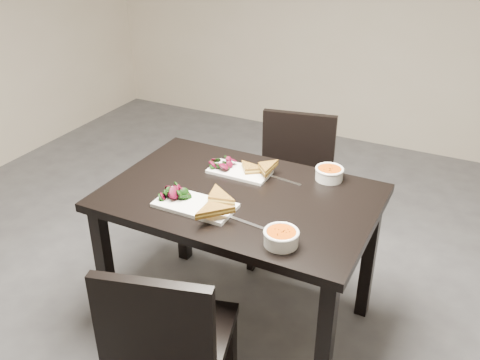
{
  "coord_description": "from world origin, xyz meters",
  "views": [
    {
      "loc": [
        0.93,
        -1.83,
        1.92
      ],
      "look_at": [
        0.01,
        -0.01,
        0.82
      ],
      "focal_mm": 39.49,
      "sensor_mm": 36.0,
      "label": 1
    }
  ],
  "objects_px": {
    "plate_near": "(195,205)",
    "soup_bowl_far": "(329,173)",
    "chair_far": "(293,180)",
    "soup_bowl_near": "(281,237)",
    "plate_far": "(240,172)",
    "table": "(240,213)",
    "chair_near": "(168,341)"
  },
  "relations": [
    {
      "from": "plate_near",
      "to": "plate_far",
      "type": "relative_size",
      "value": 1.17
    },
    {
      "from": "plate_far",
      "to": "soup_bowl_far",
      "type": "relative_size",
      "value": 2.19
    },
    {
      "from": "chair_near",
      "to": "chair_far",
      "type": "xyz_separation_m",
      "value": [
        -0.05,
        1.37,
        0.0
      ]
    },
    {
      "from": "soup_bowl_far",
      "to": "table",
      "type": "bearing_deg",
      "value": -135.13
    },
    {
      "from": "plate_near",
      "to": "soup_bowl_far",
      "type": "relative_size",
      "value": 2.57
    },
    {
      "from": "soup_bowl_near",
      "to": "chair_far",
      "type": "bearing_deg",
      "value": 108.21
    },
    {
      "from": "chair_near",
      "to": "soup_bowl_near",
      "type": "xyz_separation_m",
      "value": [
        0.27,
        0.4,
        0.3
      ]
    },
    {
      "from": "chair_near",
      "to": "soup_bowl_near",
      "type": "height_order",
      "value": "chair_near"
    },
    {
      "from": "chair_far",
      "to": "chair_near",
      "type": "bearing_deg",
      "value": -99.13
    },
    {
      "from": "soup_bowl_near",
      "to": "soup_bowl_far",
      "type": "height_order",
      "value": "soup_bowl_near"
    },
    {
      "from": "chair_far",
      "to": "soup_bowl_far",
      "type": "height_order",
      "value": "chair_far"
    },
    {
      "from": "chair_near",
      "to": "plate_far",
      "type": "xyz_separation_m",
      "value": [
        -0.13,
        0.85,
        0.27
      ]
    },
    {
      "from": "table",
      "to": "soup_bowl_far",
      "type": "bearing_deg",
      "value": 44.87
    },
    {
      "from": "table",
      "to": "plate_near",
      "type": "bearing_deg",
      "value": -122.6
    },
    {
      "from": "plate_near",
      "to": "chair_near",
      "type": "bearing_deg",
      "value": -71.64
    },
    {
      "from": "plate_near",
      "to": "plate_far",
      "type": "height_order",
      "value": "plate_near"
    },
    {
      "from": "chair_far",
      "to": "soup_bowl_near",
      "type": "xyz_separation_m",
      "value": [
        0.32,
        -0.97,
        0.3
      ]
    },
    {
      "from": "table",
      "to": "soup_bowl_near",
      "type": "relative_size",
      "value": 8.69
    },
    {
      "from": "chair_near",
      "to": "plate_near",
      "type": "height_order",
      "value": "chair_near"
    },
    {
      "from": "soup_bowl_near",
      "to": "soup_bowl_far",
      "type": "bearing_deg",
      "value": 90.25
    },
    {
      "from": "chair_far",
      "to": "soup_bowl_far",
      "type": "distance_m",
      "value": 0.58
    },
    {
      "from": "table",
      "to": "soup_bowl_far",
      "type": "distance_m",
      "value": 0.46
    },
    {
      "from": "plate_far",
      "to": "soup_bowl_far",
      "type": "height_order",
      "value": "soup_bowl_far"
    },
    {
      "from": "table",
      "to": "chair_far",
      "type": "xyz_separation_m",
      "value": [
        -0.01,
        0.7,
        -0.17
      ]
    },
    {
      "from": "plate_near",
      "to": "soup_bowl_near",
      "type": "height_order",
      "value": "soup_bowl_near"
    },
    {
      "from": "chair_far",
      "to": "plate_far",
      "type": "relative_size",
      "value": 2.89
    },
    {
      "from": "table",
      "to": "plate_near",
      "type": "distance_m",
      "value": 0.25
    },
    {
      "from": "chair_near",
      "to": "chair_far",
      "type": "bearing_deg",
      "value": 76.63
    },
    {
      "from": "plate_far",
      "to": "soup_bowl_far",
      "type": "bearing_deg",
      "value": 18.22
    },
    {
      "from": "table",
      "to": "chair_far",
      "type": "height_order",
      "value": "chair_far"
    },
    {
      "from": "chair_near",
      "to": "plate_far",
      "type": "height_order",
      "value": "chair_near"
    },
    {
      "from": "plate_near",
      "to": "soup_bowl_far",
      "type": "xyz_separation_m",
      "value": [
        0.43,
        0.5,
        0.03
      ]
    }
  ]
}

